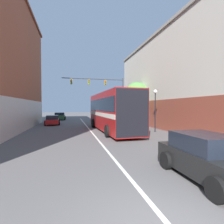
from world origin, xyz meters
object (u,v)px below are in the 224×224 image
object	(u,v)px
parked_car_left_mid	(60,116)
street_tree_near	(137,97)
hatchback_foreground	(207,158)
parked_car_left_near	(52,120)
street_tree_far	(130,99)
bus	(111,110)
traffic_signal_gantry	(104,89)
street_lamp	(155,104)

from	to	relation	value
parked_car_left_mid	street_tree_near	size ratio (longest dim) A/B	0.79
hatchback_foreground	parked_car_left_near	world-z (taller)	hatchback_foreground
street_tree_far	bus	bearing A→B (deg)	-119.62
bus	street_tree_near	world-z (taller)	street_tree_near
street_tree_far	parked_car_left_mid	bearing A→B (deg)	140.77
traffic_signal_gantry	street_tree_near	size ratio (longest dim) A/B	1.69
street_tree_near	street_lamp	bearing A→B (deg)	-94.63
parked_car_left_near	bus	bearing A→B (deg)	-145.88
street_lamp	street_tree_far	size ratio (longest dim) A/B	0.77
parked_car_left_mid	traffic_signal_gantry	xyz separation A→B (m)	(7.20, -7.07, 4.70)
street_tree_near	bus	bearing A→B (deg)	-133.13
street_tree_near	traffic_signal_gantry	bearing A→B (deg)	122.30
hatchback_foreground	traffic_signal_gantry	distance (m)	23.11
parked_car_left_near	street_tree_near	world-z (taller)	street_tree_near
bus	parked_car_left_near	world-z (taller)	bus
parked_car_left_near	street_lamp	bearing A→B (deg)	-136.22
street_lamp	hatchback_foreground	bearing A→B (deg)	-108.66
hatchback_foreground	parked_car_left_mid	distance (m)	30.40
parked_car_left_near	street_tree_near	distance (m)	12.02
parked_car_left_near	street_tree_near	bearing A→B (deg)	-110.62
traffic_signal_gantry	street_lamp	size ratio (longest dim) A/B	2.36
street_lamp	street_tree_near	distance (m)	6.40
hatchback_foreground	street_tree_near	size ratio (longest dim) A/B	0.70
parked_car_left_mid	traffic_signal_gantry	size ratio (longest dim) A/B	0.47
street_tree_far	parked_car_left_near	bearing A→B (deg)	-178.34
hatchback_foreground	street_tree_near	distance (m)	17.89
hatchback_foreground	street_lamp	world-z (taller)	street_lamp
bus	traffic_signal_gantry	distance (m)	10.99
bus	street_tree_near	bearing A→B (deg)	-45.29
parked_car_left_mid	street_tree_near	xyz separation A→B (m)	(10.67, -12.56, 3.12)
hatchback_foreground	parked_car_left_mid	xyz separation A→B (m)	(-6.50, 29.69, -0.05)
bus	parked_car_left_near	size ratio (longest dim) A/B	2.64
street_lamp	street_tree_far	bearing A→B (deg)	85.61
hatchback_foreground	street_tree_far	xyz separation A→B (m)	(4.42, 20.77, 2.94)
parked_car_left_near	street_tree_far	world-z (taller)	street_tree_far
hatchback_foreground	bus	bearing A→B (deg)	3.34
parked_car_left_near	traffic_signal_gantry	size ratio (longest dim) A/B	0.44
parked_car_left_near	parked_car_left_mid	xyz separation A→B (m)	(0.44, 9.25, 0.05)
bus	parked_car_left_mid	size ratio (longest dim) A/B	2.51
bus	street_lamp	xyz separation A→B (m)	(4.12, -1.36, 0.62)
street_lamp	street_tree_near	xyz separation A→B (m)	(0.51, 6.30, 1.04)
parked_car_left_near	street_lamp	size ratio (longest dim) A/B	1.05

